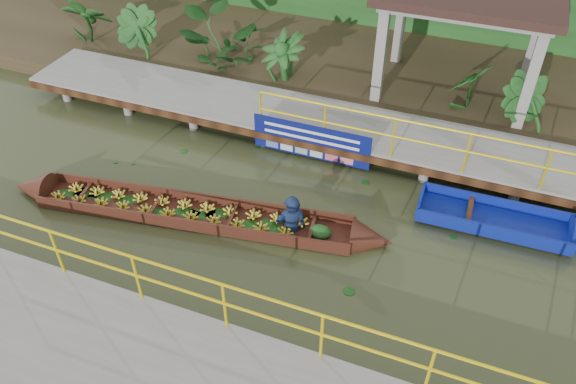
% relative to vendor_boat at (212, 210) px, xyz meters
% --- Properties ---
extents(ground, '(80.00, 80.00, 0.00)m').
position_rel_vendor_boat_xyz_m(ground, '(0.91, 0.28, -0.28)').
color(ground, '#2D3319').
rests_on(ground, ground).
extents(land_strip, '(30.00, 8.00, 0.45)m').
position_rel_vendor_boat_xyz_m(land_strip, '(0.91, 7.78, -0.06)').
color(land_strip, '#2F2617').
rests_on(land_strip, ground).
extents(far_dock, '(16.00, 2.06, 1.66)m').
position_rel_vendor_boat_xyz_m(far_dock, '(0.93, 3.71, 0.19)').
color(far_dock, slate).
rests_on(far_dock, ground).
extents(pavilion, '(4.40, 3.00, 3.00)m').
position_rel_vendor_boat_xyz_m(pavilion, '(3.91, 6.58, 2.53)').
color(pavilion, slate).
rests_on(pavilion, ground).
extents(vendor_boat, '(8.49, 2.09, 2.14)m').
position_rel_vendor_boat_xyz_m(vendor_boat, '(0.00, 0.00, 0.00)').
color(vendor_boat, '#3A1A0F').
rests_on(vendor_boat, ground).
extents(moored_blue_boat, '(3.67, 1.07, 0.87)m').
position_rel_vendor_boat_xyz_m(moored_blue_boat, '(6.44, 2.00, -0.13)').
color(moored_blue_boat, navy).
rests_on(moored_blue_boat, ground).
extents(blue_banner, '(2.90, 0.04, 0.90)m').
position_rel_vendor_boat_xyz_m(blue_banner, '(1.22, 2.76, 0.27)').
color(blue_banner, navy).
rests_on(blue_banner, ground).
extents(tropical_plants, '(14.08, 1.08, 1.35)m').
position_rel_vendor_boat_xyz_m(tropical_plants, '(-0.84, 5.58, 0.84)').
color(tropical_plants, '#133B13').
rests_on(tropical_plants, ground).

